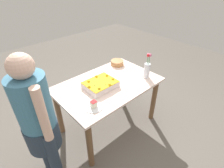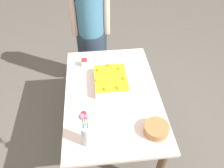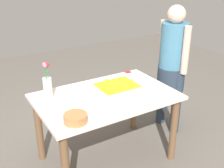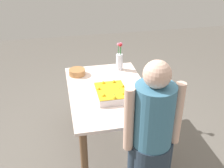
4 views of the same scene
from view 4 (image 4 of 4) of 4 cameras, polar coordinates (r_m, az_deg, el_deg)
The scene contains 8 objects.
ground_plane at distance 3.43m, azimuth -0.61°, elevation -12.04°, with size 8.00×8.00×0.00m, color #645E56.
dining_table at distance 3.07m, azimuth -0.67°, elevation -3.34°, with size 1.31×0.85×0.74m.
sheet_cake at distance 2.88m, azimuth -0.11°, elevation -1.84°, with size 0.38×0.30×0.10m.
serving_plate_with_slice at distance 2.70m, azimuth 6.06°, elevation -4.75°, with size 0.20×0.20×0.08m.
cake_knife at distance 3.29m, azimuth -2.06°, elevation 1.50°, with size 0.20×0.02×0.00m, color silver.
flower_vase at distance 3.41m, azimuth 1.54°, elevation 4.96°, with size 0.08×0.08×0.35m.
fruit_bowl at distance 3.34m, azimuth -7.11°, elevation 2.41°, with size 0.19×0.19×0.07m, color #B47A46.
person_standing at distance 2.21m, azimuth 8.10°, elevation -10.55°, with size 0.31×0.45×1.49m.
Camera 4 is at (2.55, -0.49, 2.24)m, focal length 45.00 mm.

